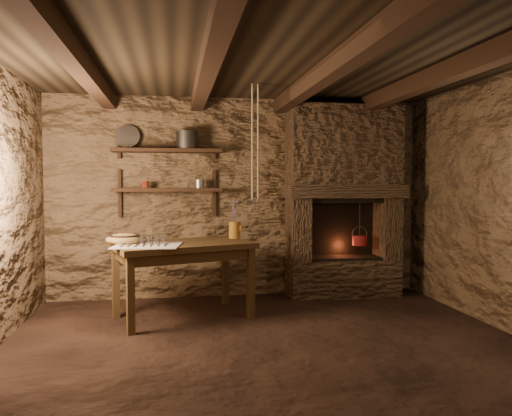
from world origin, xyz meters
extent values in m
plane|color=black|center=(0.00, 0.00, 0.00)|extent=(4.50, 4.50, 0.00)
cube|color=#4D3824|center=(0.00, 2.00, 1.20)|extent=(4.50, 0.04, 2.40)
cube|color=#4D3824|center=(0.00, -2.00, 1.20)|extent=(4.50, 0.04, 2.40)
cube|color=black|center=(0.00, 0.00, 2.40)|extent=(4.50, 4.00, 0.04)
cube|color=black|center=(-1.50, 0.00, 2.31)|extent=(0.14, 3.95, 0.16)
cube|color=black|center=(-0.50, 0.00, 2.31)|extent=(0.14, 3.95, 0.16)
cube|color=black|center=(0.50, 0.00, 2.31)|extent=(0.14, 3.95, 0.16)
cube|color=black|center=(1.50, 0.00, 2.31)|extent=(0.14, 3.95, 0.16)
cube|color=black|center=(-0.85, 1.84, 1.30)|extent=(1.25, 0.30, 0.04)
cube|color=black|center=(-0.85, 1.84, 1.75)|extent=(1.25, 0.30, 0.04)
cube|color=#3B2A1D|center=(1.25, 1.77, 0.23)|extent=(1.35, 0.45, 0.45)
cube|color=#3B2A1D|center=(0.69, 1.77, 0.82)|extent=(0.23, 0.45, 0.75)
cube|color=#3B2A1D|center=(1.81, 1.77, 0.82)|extent=(0.23, 0.45, 0.75)
cube|color=#3B2A1D|center=(1.25, 1.74, 1.28)|extent=(1.43, 0.51, 0.16)
cube|color=#3B2A1D|center=(1.25, 1.77, 1.83)|extent=(1.35, 0.45, 0.94)
cube|color=black|center=(1.25, 1.96, 0.82)|extent=(0.90, 0.06, 0.75)
cube|color=#372613|center=(-0.69, 1.07, 0.75)|extent=(1.53, 1.16, 0.06)
cube|color=#372613|center=(-0.69, 1.07, 0.66)|extent=(1.38, 1.01, 0.10)
cube|color=silver|center=(-1.03, 0.85, 0.78)|extent=(0.68, 0.58, 0.01)
cylinder|color=#9B661E|center=(-0.13, 1.35, 0.87)|extent=(0.14, 0.14, 0.18)
torus|color=#9B661E|center=(-0.07, 1.35, 0.88)|extent=(0.02, 0.10, 0.10)
ellipsoid|color=olive|center=(-1.27, 1.06, 0.82)|extent=(0.39, 0.39, 0.13)
cylinder|color=#2D2B28|center=(-0.62, 1.84, 1.86)|extent=(0.31, 0.31, 0.19)
cylinder|color=#999894|center=(-1.30, 1.94, 1.91)|extent=(0.29, 0.15, 0.28)
cylinder|color=#511A10|center=(-1.10, 1.84, 1.36)|extent=(0.10, 0.10, 0.08)
cylinder|color=maroon|center=(1.45, 1.72, 0.68)|extent=(0.21, 0.21, 0.12)
torus|color=#2D2B28|center=(1.45, 1.72, 0.76)|extent=(0.20, 0.01, 0.20)
cylinder|color=#2D2B28|center=(1.45, 1.72, 0.94)|extent=(0.01, 0.01, 0.44)
camera|label=1|loc=(-0.77, -4.02, 1.39)|focal=35.00mm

